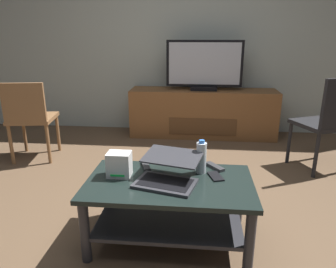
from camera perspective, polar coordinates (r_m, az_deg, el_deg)
name	(u,v)px	position (r m, az deg, el deg)	size (l,w,h in m)	color
ground_plane	(159,219)	(2.43, -1.57, -15.08)	(7.68, 7.68, 0.00)	brown
back_wall	(181,27)	(4.42, 2.30, 18.80)	(6.40, 0.12, 2.80)	#A8B2A8
coffee_table	(169,200)	(2.07, 0.24, -11.81)	(1.05, 0.60, 0.43)	black
media_cabinet	(203,113)	(4.21, 6.28, 3.78)	(1.89, 0.46, 0.62)	brown
television	(204,67)	(4.09, 6.57, 11.99)	(0.96, 0.20, 0.62)	black
dining_chair	(328,119)	(3.39, 26.96, 2.35)	(0.58, 0.58, 0.94)	black
side_chair	(30,116)	(3.61, -23.64, 3.02)	(0.51, 0.51, 0.85)	brown
laptop	(168,172)	(1.98, 0.04, -6.91)	(0.45, 0.45, 0.16)	#333338
router_box	(119,164)	(2.07, -8.78, -5.44)	(0.15, 0.12, 0.16)	white
water_bottle_near	(201,157)	(2.10, 6.03, -4.23)	(0.07, 0.07, 0.23)	silver
cell_phone	(216,176)	(2.08, 8.57, -7.55)	(0.07, 0.14, 0.01)	black
tv_remote	(146,166)	(2.20, -4.04, -5.78)	(0.04, 0.16, 0.02)	#2D2D30
soundbar_remote	(215,167)	(2.21, 8.44, -5.87)	(0.04, 0.16, 0.02)	#2D2D30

